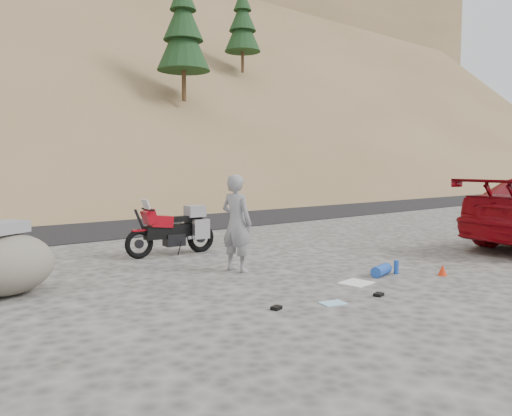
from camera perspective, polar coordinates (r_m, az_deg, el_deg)
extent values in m
plane|color=#45423F|center=(8.25, -0.67, -8.06)|extent=(140.00, 140.00, 0.00)
cube|color=black|center=(16.18, -21.18, -2.08)|extent=(120.00, 7.00, 0.05)
cylinder|color=#3B2415|center=(25.29, -8.24, 14.05)|extent=(0.22, 0.22, 1.82)
cone|color=black|center=(25.69, -8.30, 18.47)|extent=(2.60, 2.60, 2.92)
cone|color=black|center=(25.98, -8.33, 20.84)|extent=(1.95, 1.95, 2.28)
cylinder|color=#3B2415|center=(31.53, -1.54, 16.61)|extent=(0.18, 0.18, 1.54)
cone|color=black|center=(31.92, -1.55, 19.59)|extent=(2.20, 2.20, 2.48)
cone|color=black|center=(32.17, -1.56, 21.21)|extent=(1.65, 1.65, 1.93)
torus|color=black|center=(10.19, -13.21, -4.02)|extent=(0.60, 0.14, 0.60)
cylinder|color=black|center=(10.19, -13.21, -4.02)|extent=(0.18, 0.06, 0.18)
torus|color=black|center=(10.81, -6.34, -3.43)|extent=(0.64, 0.16, 0.63)
cylinder|color=black|center=(10.81, -6.34, -3.43)|extent=(0.20, 0.08, 0.20)
cylinder|color=black|center=(10.18, -12.87, -2.12)|extent=(0.34, 0.07, 0.73)
cylinder|color=black|center=(10.19, -12.25, -0.16)|extent=(0.07, 0.56, 0.04)
cube|color=black|center=(10.45, -9.80, -2.65)|extent=(1.10, 0.28, 0.27)
cube|color=black|center=(10.51, -9.34, -3.60)|extent=(0.42, 0.30, 0.25)
cube|color=maroon|center=(10.33, -10.85, -1.48)|extent=(0.49, 0.30, 0.28)
cube|color=maroon|center=(10.22, -12.10, -0.96)|extent=(0.29, 0.32, 0.32)
cube|color=silver|center=(10.17, -12.45, 0.34)|extent=(0.12, 0.28, 0.23)
cube|color=black|center=(10.52, -8.71, -1.24)|extent=(0.51, 0.23, 0.11)
cube|color=black|center=(10.69, -7.08, -1.33)|extent=(0.33, 0.18, 0.09)
cube|color=silver|center=(10.52, -6.27, -2.41)|extent=(0.37, 0.13, 0.41)
cube|color=silver|center=(10.93, -7.51, -2.15)|extent=(0.37, 0.13, 0.41)
cube|color=gray|center=(10.68, -7.00, -0.35)|extent=(0.40, 0.33, 0.24)
cube|color=maroon|center=(10.15, -13.24, -2.51)|extent=(0.28, 0.12, 0.04)
cylinder|color=black|center=(10.41, -8.70, -4.52)|extent=(0.03, 0.19, 0.33)
cylinder|color=silver|center=(10.60, -6.85, -3.25)|extent=(0.42, 0.11, 0.12)
imported|color=gray|center=(8.83, -2.22, -7.21)|extent=(0.53, 0.70, 1.70)
ellipsoid|color=#605C53|center=(7.97, -26.86, -5.77)|extent=(1.66, 1.52, 0.89)
cube|color=gray|center=(7.89, -27.01, -1.94)|extent=(0.81, 0.75, 0.18)
cube|color=white|center=(8.07, 11.37, -8.39)|extent=(0.51, 0.46, 0.02)
cylinder|color=#1C47A9|center=(8.69, 14.12, -6.92)|extent=(0.50, 0.29, 0.19)
cylinder|color=#1C47A9|center=(8.91, 15.74, -6.52)|extent=(0.09, 0.09, 0.23)
cone|color=red|center=(9.02, 20.55, -6.64)|extent=(0.18, 0.18, 0.19)
cube|color=black|center=(7.38, 13.85, -9.58)|extent=(0.17, 0.14, 0.04)
cube|color=black|center=(6.52, 2.34, -11.33)|extent=(0.15, 0.13, 0.04)
cube|color=#94CAE6|center=(6.87, 8.79, -10.69)|extent=(0.37, 0.31, 0.01)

